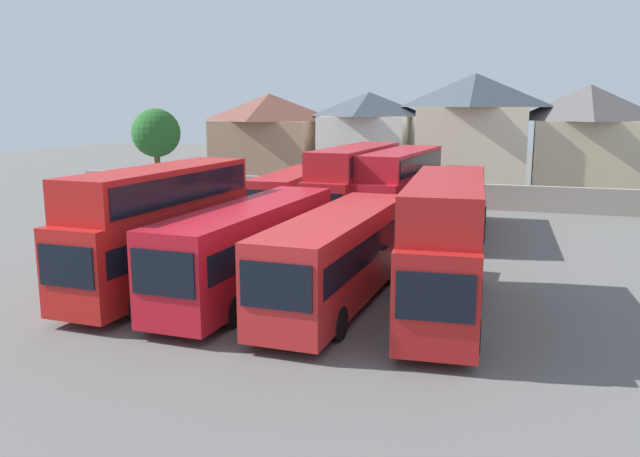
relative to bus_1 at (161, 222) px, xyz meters
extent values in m
plane|color=#605E5B|center=(5.55, 18.31, -2.78)|extent=(140.00, 140.00, 0.00)
cube|color=gray|center=(5.55, 24.94, -1.88)|extent=(56.00, 0.50, 1.80)
cube|color=red|center=(0.00, -0.09, -0.89)|extent=(2.90, 10.50, 3.05)
cube|color=black|center=(-0.25, -5.30, -0.53)|extent=(2.13, 0.18, 1.37)
cube|color=black|center=(0.00, -0.09, -0.53)|extent=(2.90, 9.67, 0.96)
cube|color=red|center=(0.01, 0.17, 1.39)|extent=(2.83, 9.98, 1.52)
cube|color=black|center=(0.01, 0.17, 1.39)|extent=(2.89, 9.47, 1.07)
cylinder|color=black|center=(0.96, -3.36, -2.23)|extent=(0.35, 1.11, 1.10)
cylinder|color=black|center=(-1.27, -3.26, -2.23)|extent=(0.35, 1.11, 1.10)
cylinder|color=black|center=(1.26, 3.08, -2.23)|extent=(0.35, 1.11, 1.10)
cylinder|color=black|center=(-0.97, 3.18, -2.23)|extent=(0.35, 1.11, 1.10)
cube|color=red|center=(3.55, 0.61, -0.83)|extent=(2.99, 12.02, 3.17)
cube|color=black|center=(3.30, -5.37, -0.45)|extent=(2.19, 0.17, 1.43)
cube|color=black|center=(3.55, 0.61, -0.45)|extent=(2.99, 11.07, 1.00)
cylinder|color=black|center=(4.54, -3.13, -2.23)|extent=(0.35, 1.11, 1.10)
cylinder|color=black|center=(2.25, -3.04, -2.23)|extent=(0.35, 1.11, 1.10)
cylinder|color=black|center=(4.85, 4.25, -2.23)|extent=(0.35, 1.11, 1.10)
cylinder|color=black|center=(2.56, 4.35, -2.23)|extent=(0.35, 1.11, 1.10)
cube|color=red|center=(7.21, 0.43, -0.89)|extent=(2.97, 11.76, 3.06)
cube|color=black|center=(6.98, -5.43, -0.52)|extent=(2.22, 0.16, 1.38)
cube|color=black|center=(7.21, 0.43, -0.52)|extent=(2.97, 10.83, 0.96)
cylinder|color=black|center=(8.23, -3.23, -2.23)|extent=(0.34, 1.11, 1.10)
cylinder|color=black|center=(5.91, -3.14, -2.23)|extent=(0.34, 1.11, 1.10)
cylinder|color=black|center=(8.50, 4.00, -2.23)|extent=(0.34, 1.11, 1.10)
cylinder|color=black|center=(6.18, 4.09, -2.23)|extent=(0.34, 1.11, 1.10)
cube|color=#AF1A19|center=(11.10, -0.03, -0.91)|extent=(3.12, 10.15, 3.02)
cube|color=black|center=(11.44, -5.05, -0.55)|extent=(2.14, 0.23, 1.36)
cube|color=black|center=(11.10, -0.03, -0.55)|extent=(3.11, 9.36, 0.95)
cube|color=#AF1A19|center=(11.08, 0.22, 1.34)|extent=(3.04, 9.65, 1.47)
cube|color=black|center=(11.08, 0.22, 1.34)|extent=(3.09, 9.16, 1.03)
cylinder|color=black|center=(12.43, -3.05, -2.23)|extent=(0.38, 1.12, 1.10)
cylinder|color=black|center=(10.20, -3.21, -2.23)|extent=(0.38, 1.12, 1.10)
cylinder|color=black|center=(12.00, 3.14, -2.23)|extent=(0.38, 1.12, 1.10)
cylinder|color=black|center=(9.76, 2.98, -2.23)|extent=(0.38, 1.12, 1.10)
cube|color=red|center=(0.03, 15.33, -0.97)|extent=(3.03, 10.59, 2.91)
cube|color=black|center=(0.28, 10.07, -0.62)|extent=(2.22, 0.19, 1.31)
cube|color=black|center=(0.03, 15.33, -0.62)|extent=(3.03, 9.75, 0.92)
cylinder|color=black|center=(1.35, 12.14, -2.23)|extent=(0.35, 1.11, 1.10)
cylinder|color=black|center=(-0.97, 12.03, -2.23)|extent=(0.35, 1.11, 1.10)
cylinder|color=black|center=(1.03, 18.63, -2.23)|extent=(0.35, 1.11, 1.10)
cylinder|color=black|center=(-1.29, 18.52, -2.23)|extent=(0.35, 1.11, 1.10)
cube|color=#B31B22|center=(3.99, 15.07, -0.92)|extent=(3.16, 11.62, 2.99)
cube|color=black|center=(3.71, 9.31, -0.56)|extent=(2.29, 0.19, 1.35)
cube|color=black|center=(3.99, 15.07, -0.56)|extent=(3.15, 10.70, 0.94)
cube|color=#B31B22|center=(4.01, 15.36, 1.34)|extent=(3.08, 11.04, 1.54)
cube|color=black|center=(4.01, 15.36, 1.34)|extent=(3.14, 10.47, 1.08)
cylinder|color=black|center=(5.01, 11.45, -2.23)|extent=(0.35, 1.11, 1.10)
cylinder|color=black|center=(2.63, 11.57, -2.23)|extent=(0.35, 1.11, 1.10)
cylinder|color=black|center=(5.36, 18.58, -2.23)|extent=(0.35, 1.11, 1.10)
cylinder|color=black|center=(2.98, 18.69, -2.23)|extent=(0.35, 1.11, 1.10)
cube|color=red|center=(6.69, 15.24, -0.94)|extent=(3.43, 10.99, 2.96)
cube|color=black|center=(6.23, 9.83, -0.58)|extent=(2.21, 0.27, 1.33)
cube|color=black|center=(6.69, 15.24, -0.58)|extent=(3.39, 10.13, 0.93)
cube|color=red|center=(6.71, 15.51, 1.25)|extent=(3.33, 10.45, 1.41)
cube|color=black|center=(6.71, 15.51, 1.25)|extent=(3.37, 9.92, 0.99)
cylinder|color=black|center=(7.55, 11.80, -2.23)|extent=(0.39, 1.12, 1.10)
cylinder|color=black|center=(5.25, 12.00, -2.23)|extent=(0.39, 1.12, 1.10)
cylinder|color=black|center=(8.13, 18.48, -2.23)|extent=(0.39, 1.12, 1.10)
cylinder|color=black|center=(5.83, 18.68, -2.23)|extent=(0.39, 1.12, 1.10)
cube|color=red|center=(10.11, 15.14, -0.88)|extent=(2.79, 11.77, 3.07)
cube|color=black|center=(10.30, 9.28, -0.52)|extent=(2.12, 0.15, 1.38)
cube|color=black|center=(10.11, 15.14, -0.52)|extent=(2.80, 10.84, 0.97)
cylinder|color=black|center=(11.34, 11.55, -2.23)|extent=(0.34, 1.11, 1.10)
cylinder|color=black|center=(9.12, 11.48, -2.23)|extent=(0.34, 1.11, 1.10)
cylinder|color=black|center=(11.10, 18.80, -2.23)|extent=(0.34, 1.11, 1.10)
cylinder|color=black|center=(8.88, 18.73, -2.23)|extent=(0.34, 1.11, 1.10)
cube|color=#9E7A60|center=(-8.73, 33.26, 0.19)|extent=(9.04, 7.37, 5.93)
pyramid|color=brown|center=(-8.73, 33.26, 4.36)|extent=(9.50, 7.74, 2.42)
cube|color=silver|center=(0.67, 32.64, 0.42)|extent=(7.18, 7.66, 6.39)
pyramid|color=#3D424C|center=(0.67, 32.64, 4.63)|extent=(7.54, 8.04, 2.03)
cube|color=beige|center=(9.51, 32.30, 0.81)|extent=(8.45, 6.87, 7.17)
pyramid|color=#3D424C|center=(9.51, 32.30, 5.73)|extent=(8.87, 7.22, 2.68)
cube|color=#C6B293|center=(18.17, 32.92, 0.29)|extent=(7.89, 6.67, 6.13)
pyramid|color=#514C4C|center=(18.17, 32.92, 4.74)|extent=(8.28, 7.01, 2.77)
cylinder|color=brown|center=(-13.58, 21.94, -0.82)|extent=(0.45, 0.45, 3.92)
sphere|color=#235B23|center=(-13.58, 21.94, 2.44)|extent=(3.72, 3.72, 3.72)
camera|label=1|loc=(13.49, -21.84, 4.53)|focal=36.09mm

